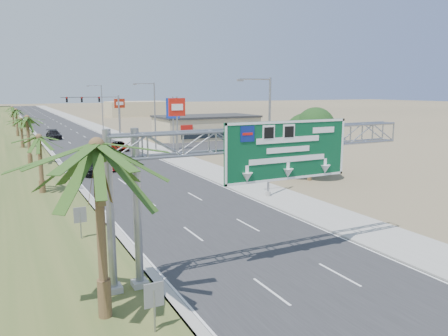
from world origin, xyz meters
TOP-DOWN VIEW (x-y plane):
  - road at (0.00, 110.00)m, footprint 12.00×300.00m
  - sidewalk_right at (8.50, 110.00)m, footprint 4.00×300.00m
  - median_grass at (-10.00, 110.00)m, footprint 7.00×300.00m
  - sign_gantry at (-1.06, 9.93)m, footprint 16.75×1.24m
  - palm_near at (-9.20, 8.00)m, footprint 5.70×5.70m
  - palm_row_b at (-9.50, 32.00)m, footprint 3.99×3.99m
  - palm_row_c at (-9.50, 48.00)m, footprint 3.99×3.99m
  - palm_row_d at (-9.50, 66.00)m, footprint 3.99×3.99m
  - palm_row_e at (-9.50, 85.00)m, footprint 3.99×3.99m
  - palm_row_f at (-9.50, 110.00)m, footprint 3.99×3.99m
  - streetlight_near at (7.30, 22.00)m, footprint 3.27×0.44m
  - streetlight_mid at (7.30, 52.00)m, footprint 3.27×0.44m
  - streetlight_far at (7.30, 88.00)m, footprint 3.27×0.44m
  - signal_mast at (5.17, 71.97)m, footprint 10.28×0.71m
  - store_building at (22.00, 66.00)m, footprint 18.00×10.00m
  - oak_near at (15.00, 26.00)m, footprint 4.50×4.50m
  - oak_far at (18.00, 30.00)m, footprint 3.50×3.50m
  - median_signback_a at (-7.80, 6.00)m, footprint 0.75×0.08m
  - median_signback_b at (-8.50, 18.00)m, footprint 0.75×0.08m
  - building_distant_right at (30.00, 140.00)m, footprint 20.00×12.00m
  - car_left_lane at (-4.19, 39.22)m, footprint 2.57×5.11m
  - car_mid_lane at (-1.46, 41.04)m, footprint 1.80×4.41m
  - car_right_lane at (3.32, 56.60)m, footprint 2.42×4.86m
  - car_far at (-3.73, 77.50)m, footprint 2.46×5.65m
  - pole_sign_red_near at (9.00, 47.13)m, footprint 2.42×0.55m
  - pole_sign_blue at (10.63, 53.03)m, footprint 2.00×0.90m
  - pole_sign_red_far at (9.00, 78.71)m, footprint 2.21×0.79m

SIDE VIEW (x-z plane):
  - road at x=0.00m, z-range 0.00..0.02m
  - sidewalk_right at x=8.50m, z-range 0.00..0.10m
  - median_grass at x=-10.00m, z-range 0.00..0.12m
  - car_right_lane at x=3.32m, z-range 0.00..1.32m
  - car_mid_lane at x=-1.46m, z-range 0.00..1.42m
  - car_far at x=-3.73m, z-range 0.00..1.62m
  - car_left_lane at x=-4.19m, z-range 0.00..1.67m
  - median_signback_a at x=-7.80m, z-range 0.41..2.49m
  - median_signback_b at x=-8.50m, z-range 0.41..2.49m
  - store_building at x=22.00m, z-range 0.00..4.00m
  - building_distant_right at x=30.00m, z-range 0.00..5.00m
  - oak_far at x=18.00m, z-range 1.02..6.62m
  - palm_row_d at x=-9.50m, z-range 1.69..7.14m
  - oak_near at x=15.00m, z-range 1.13..7.93m
  - streetlight_near at x=7.30m, z-range -0.31..9.69m
  - streetlight_mid at x=7.30m, z-range -0.31..9.69m
  - streetlight_far at x=7.30m, z-range -0.31..9.69m
  - palm_row_f at x=-9.50m, z-range 1.83..7.58m
  - signal_mast at x=5.17m, z-range 0.85..8.85m
  - palm_row_b at x=-9.50m, z-range 1.93..7.87m
  - palm_row_e at x=-9.50m, z-range 2.02..8.16m
  - palm_row_c at x=-9.50m, z-range 2.29..9.04m
  - pole_sign_red_far at x=9.00m, z-range 2.10..9.53m
  - pole_sign_blue at x=10.63m, z-range 1.96..9.95m
  - sign_gantry at x=-1.06m, z-range 2.31..9.81m
  - pole_sign_red_near at x=9.00m, z-range 2.24..10.35m
  - palm_near at x=-9.20m, z-range 2.76..11.11m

